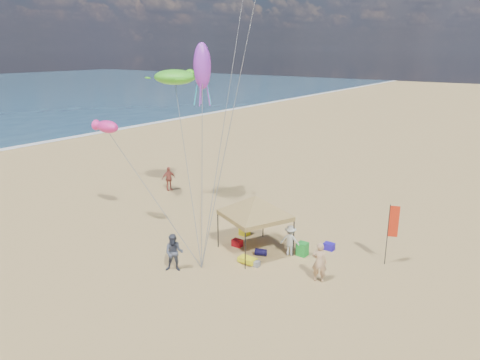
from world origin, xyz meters
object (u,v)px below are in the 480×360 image
at_px(chair_yellow, 245,229).
at_px(person_near_b, 174,253).
at_px(chair_green, 302,249).
at_px(person_near_a, 319,262).
at_px(person_far_a, 169,179).
at_px(cooler_blue, 329,246).
at_px(beach_cart, 247,260).
at_px(feather_flag, 392,225).
at_px(canopy_tent, 255,198).
at_px(cooler_red, 237,243).
at_px(person_near_c, 290,240).

distance_m(chair_yellow, person_near_b, 5.53).
distance_m(chair_green, person_near_a, 2.75).
xyz_separation_m(chair_green, person_far_a, (-13.50, 3.94, 0.56)).
distance_m(cooler_blue, person_near_a, 3.60).
bearing_deg(cooler_blue, chair_yellow, -167.83).
bearing_deg(chair_yellow, beach_cart, -52.35).
relative_size(feather_flag, person_near_a, 1.65).
distance_m(chair_yellow, person_near_a, 6.31).
bearing_deg(person_near_a, canopy_tent, -30.78).
bearing_deg(cooler_red, canopy_tent, 2.36).
distance_m(person_near_b, person_near_c, 6.00).
relative_size(canopy_tent, person_far_a, 2.91).
bearing_deg(feather_flag, cooler_red, -160.03).
distance_m(chair_green, chair_yellow, 3.98).
distance_m(feather_flag, cooler_blue, 3.66).
xyz_separation_m(cooler_red, person_near_b, (-0.81, -4.00, 0.75)).
bearing_deg(feather_flag, person_near_a, -120.74).
xyz_separation_m(person_near_a, person_near_c, (-2.43, 1.59, -0.14)).
bearing_deg(cooler_red, beach_cart, -39.73).
bearing_deg(person_near_b, person_near_c, 18.83).
bearing_deg(person_near_a, feather_flag, -139.61).
height_order(person_near_a, person_far_a, person_near_a).
bearing_deg(person_far_a, person_near_c, -86.26).
relative_size(canopy_tent, chair_green, 7.59).
height_order(chair_green, person_far_a, person_far_a).
bearing_deg(feather_flag, person_far_a, 172.31).
height_order(beach_cart, person_near_c, person_near_c).
relative_size(cooler_blue, person_near_b, 0.29).
xyz_separation_m(cooler_blue, person_near_a, (1.04, -3.36, 0.77)).
relative_size(feather_flag, cooler_blue, 5.85).
bearing_deg(beach_cart, chair_green, 53.96).
distance_m(chair_green, person_far_a, 14.07).
relative_size(cooler_red, person_near_c, 0.33).
xyz_separation_m(canopy_tent, feather_flag, (6.22, 2.62, -0.88)).
relative_size(person_near_a, person_near_c, 1.17).
height_order(cooler_blue, person_near_a, person_near_a).
bearing_deg(person_near_b, chair_yellow, 53.83).
bearing_deg(person_near_b, cooler_red, 44.86).
relative_size(chair_yellow, person_far_a, 0.38).
distance_m(cooler_red, chair_yellow, 1.61).
distance_m(cooler_red, beach_cart, 2.10).
bearing_deg(canopy_tent, beach_cart, -70.37).
xyz_separation_m(canopy_tent, beach_cart, (0.50, -1.39, -2.79)).
height_order(chair_yellow, person_far_a, person_far_a).
bearing_deg(person_far_a, chair_green, -84.29).
bearing_deg(canopy_tent, person_near_a, -11.90).
xyz_separation_m(chair_green, person_near_b, (-4.20, -5.09, 0.59)).
xyz_separation_m(canopy_tent, chair_yellow, (-1.69, 1.45, -2.64)).
bearing_deg(chair_green, person_near_a, -45.62).
relative_size(feather_flag, person_far_a, 1.73).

